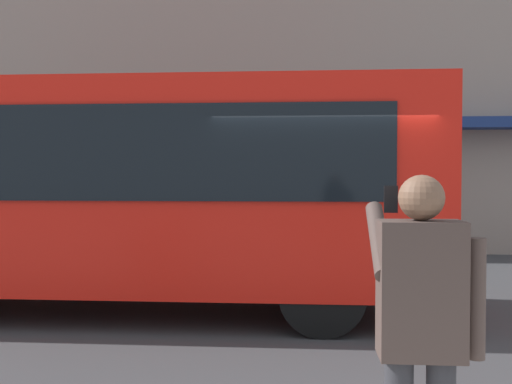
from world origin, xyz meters
TOP-DOWN VIEW (x-y plane):
  - ground_plane at (0.00, 0.00)m, footprint 60.00×60.00m
  - building_facade_far at (-0.02, -6.80)m, footprint 28.00×1.55m
  - red_bus at (3.03, -0.18)m, footprint 9.05×2.54m
  - pedestrian_photographer at (-0.34, 4.79)m, footprint 0.53×0.52m

SIDE VIEW (x-z plane):
  - ground_plane at x=0.00m, z-range 0.00..0.00m
  - pedestrian_photographer at x=-0.34m, z-range 0.29..1.99m
  - red_bus at x=3.03m, z-range 0.14..3.22m
  - building_facade_far at x=-0.02m, z-range -0.01..11.99m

